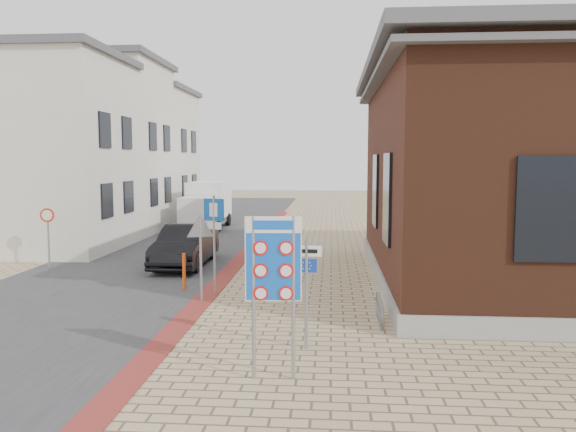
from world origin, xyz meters
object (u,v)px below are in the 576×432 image
(border_sign, at_px, (273,263))
(parking_sign, at_px, (214,227))
(sedan, at_px, (185,245))
(box_truck, at_px, (207,205))
(essen_sign, at_px, (306,277))
(bollard, at_px, (184,272))

(border_sign, relative_size, parking_sign, 1.01)
(sedan, relative_size, parking_sign, 1.60)
(border_sign, bearing_deg, parking_sign, 107.45)
(box_truck, bearing_deg, essen_sign, -71.72)
(essen_sign, bearing_deg, box_truck, 111.54)
(bollard, bearing_deg, box_truck, 100.12)
(sedan, relative_size, bollard, 4.11)
(sedan, bearing_deg, essen_sign, -61.53)
(sedan, xyz_separation_m, bollard, (0.95, -3.76, -0.19))
(bollard, bearing_deg, parking_sign, -26.14)
(sedan, height_order, parking_sign, parking_sign)
(border_sign, height_order, parking_sign, border_sign)
(border_sign, xyz_separation_m, essen_sign, (0.50, 1.62, -0.59))
(essen_sign, bearing_deg, border_sign, -103.72)
(sedan, distance_m, box_truck, 11.29)
(parking_sign, relative_size, bollard, 2.58)
(box_truck, xyz_separation_m, border_sign, (5.98, -21.41, 0.72))
(border_sign, height_order, bollard, border_sign)
(border_sign, relative_size, essen_sign, 1.27)
(border_sign, bearing_deg, box_truck, 102.08)
(border_sign, xyz_separation_m, bollard, (-3.32, 6.50, -1.51))
(parking_sign, height_order, bollard, parking_sign)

